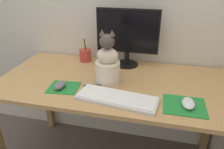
{
  "coord_description": "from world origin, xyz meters",
  "views": [
    {
      "loc": [
        0.28,
        -1.21,
        1.39
      ],
      "look_at": [
        0.02,
        -0.13,
        0.85
      ],
      "focal_mm": 35.0,
      "sensor_mm": 36.0,
      "label": 1
    }
  ],
  "objects_px": {
    "monitor": "(127,35)",
    "computer_mouse_left": "(60,85)",
    "pen_cup": "(85,55)",
    "keyboard": "(117,98)",
    "computer_mouse_right": "(188,103)",
    "cat": "(107,64)"
  },
  "relations": [
    {
      "from": "computer_mouse_right",
      "to": "monitor",
      "type": "bearing_deg",
      "value": 130.87
    },
    {
      "from": "monitor",
      "to": "keyboard",
      "type": "xyz_separation_m",
      "value": [
        0.03,
        -0.49,
        -0.21
      ]
    },
    {
      "from": "keyboard",
      "to": "cat",
      "type": "height_order",
      "value": "cat"
    },
    {
      "from": "computer_mouse_left",
      "to": "computer_mouse_right",
      "type": "relative_size",
      "value": 0.89
    },
    {
      "from": "monitor",
      "to": "pen_cup",
      "type": "bearing_deg",
      "value": 179.56
    },
    {
      "from": "monitor",
      "to": "cat",
      "type": "bearing_deg",
      "value": -101.91
    },
    {
      "from": "keyboard",
      "to": "pen_cup",
      "type": "xyz_separation_m",
      "value": [
        -0.35,
        0.49,
        0.04
      ]
    },
    {
      "from": "monitor",
      "to": "computer_mouse_left",
      "type": "distance_m",
      "value": 0.59
    },
    {
      "from": "monitor",
      "to": "computer_mouse_left",
      "type": "relative_size",
      "value": 4.51
    },
    {
      "from": "monitor",
      "to": "computer_mouse_right",
      "type": "relative_size",
      "value": 4.02
    },
    {
      "from": "keyboard",
      "to": "computer_mouse_left",
      "type": "bearing_deg",
      "value": -179.63
    },
    {
      "from": "cat",
      "to": "pen_cup",
      "type": "height_order",
      "value": "cat"
    },
    {
      "from": "keyboard",
      "to": "computer_mouse_right",
      "type": "height_order",
      "value": "computer_mouse_right"
    },
    {
      "from": "computer_mouse_left",
      "to": "pen_cup",
      "type": "bearing_deg",
      "value": 89.97
    },
    {
      "from": "computer_mouse_left",
      "to": "pen_cup",
      "type": "relative_size",
      "value": 0.55
    },
    {
      "from": "computer_mouse_right",
      "to": "cat",
      "type": "height_order",
      "value": "cat"
    },
    {
      "from": "monitor",
      "to": "pen_cup",
      "type": "distance_m",
      "value": 0.37
    },
    {
      "from": "pen_cup",
      "to": "monitor",
      "type": "bearing_deg",
      "value": -0.44
    },
    {
      "from": "keyboard",
      "to": "computer_mouse_left",
      "type": "xyz_separation_m",
      "value": [
        -0.35,
        0.04,
        0.01
      ]
    },
    {
      "from": "keyboard",
      "to": "computer_mouse_right",
      "type": "distance_m",
      "value": 0.37
    },
    {
      "from": "keyboard",
      "to": "computer_mouse_left",
      "type": "relative_size",
      "value": 4.68
    },
    {
      "from": "computer_mouse_right",
      "to": "cat",
      "type": "relative_size",
      "value": 0.32
    }
  ]
}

